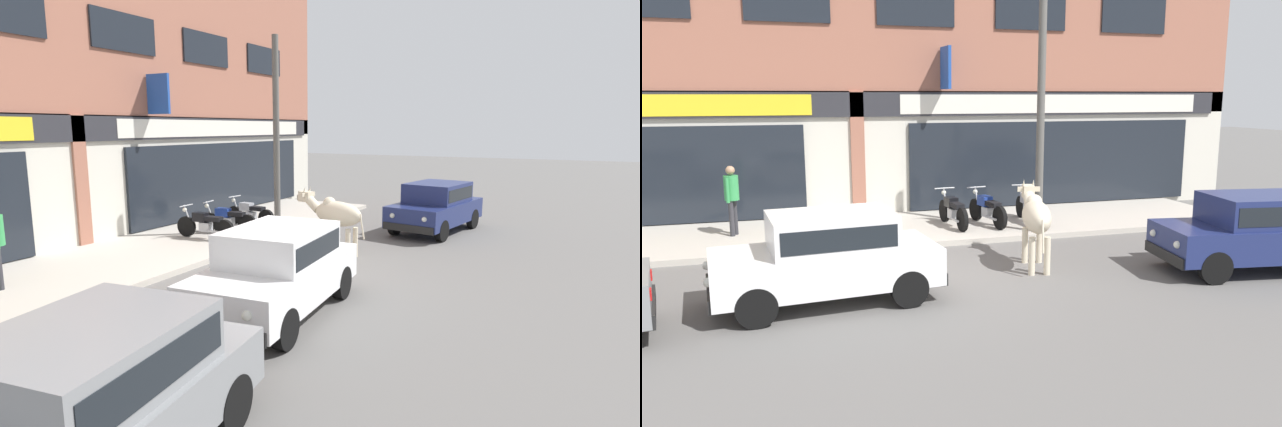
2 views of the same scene
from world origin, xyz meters
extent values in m
plane|color=#605E5B|center=(0.00, 0.00, 0.00)|extent=(90.00, 90.00, 0.00)
cube|color=#B7AFA3|center=(0.00, 4.07, 0.06)|extent=(19.00, 3.74, 0.13)
cube|color=beige|center=(0.00, 6.22, 1.70)|extent=(23.00, 0.55, 3.40)
cube|color=#28282D|center=(0.00, 5.90, 3.05)|extent=(22.08, 0.08, 0.64)
cube|color=#9E604C|center=(0.00, 5.92, 1.70)|extent=(0.36, 0.12, 3.40)
cube|color=black|center=(5.75, 5.89, 1.35)|extent=(8.74, 0.10, 2.40)
cube|color=silver|center=(5.75, 5.87, 3.05)|extent=(9.20, 0.05, 0.52)
cube|color=black|center=(-1.63, 5.91, 5.57)|extent=(2.09, 0.06, 1.00)
cube|color=black|center=(1.63, 5.91, 5.57)|extent=(2.09, 0.06, 1.00)
cube|color=black|center=(4.89, 5.91, 5.57)|extent=(2.09, 0.06, 1.00)
cube|color=black|center=(8.15, 5.91, 5.57)|extent=(2.09, 0.06, 1.00)
cube|color=#1E479E|center=(2.31, 5.49, 4.00)|extent=(0.08, 0.80, 1.10)
ellipsoid|color=beige|center=(2.55, -0.02, 1.02)|extent=(0.85, 1.49, 0.60)
sphere|color=beige|center=(2.62, 0.25, 1.25)|extent=(0.32, 0.32, 0.32)
cylinder|color=beige|center=(2.52, 0.44, 0.36)|extent=(0.12, 0.12, 0.72)
cylinder|color=beige|center=(2.79, 0.37, 0.36)|extent=(0.12, 0.12, 0.72)
cylinder|color=beige|center=(2.30, -0.40, 0.36)|extent=(0.12, 0.12, 0.72)
cylinder|color=beige|center=(2.58, -0.48, 0.36)|extent=(0.12, 0.12, 0.72)
cylinder|color=beige|center=(2.75, 0.77, 1.17)|extent=(0.35, 0.51, 0.43)
cube|color=beige|center=(2.81, 1.03, 1.34)|extent=(0.30, 0.40, 0.26)
cube|color=tan|center=(2.86, 1.20, 1.30)|extent=(0.19, 0.18, 0.14)
cone|color=beige|center=(2.71, 1.01, 1.52)|extent=(0.08, 0.12, 0.19)
cone|color=beige|center=(2.90, 0.96, 1.52)|extent=(0.08, 0.12, 0.19)
cube|color=beige|center=(2.64, 0.99, 1.40)|extent=(0.15, 0.07, 0.10)
cube|color=beige|center=(2.95, 0.91, 1.40)|extent=(0.15, 0.07, 0.10)
cylinder|color=beige|center=(2.36, -0.74, 0.80)|extent=(0.08, 0.17, 0.60)
cylinder|color=black|center=(-2.54, -1.71, 0.30)|extent=(0.61, 0.24, 0.60)
cylinder|color=black|center=(-2.68, -0.28, 0.30)|extent=(0.61, 0.24, 0.60)
cylinder|color=black|center=(-0.25, -1.48, 0.30)|extent=(0.61, 0.24, 0.60)
cylinder|color=black|center=(-0.39, -0.05, 0.30)|extent=(0.61, 0.24, 0.60)
cube|color=white|center=(-1.47, -0.88, 0.60)|extent=(3.64, 1.94, 0.60)
cube|color=white|center=(-1.37, -0.87, 1.18)|extent=(2.03, 1.62, 0.56)
cube|color=black|center=(-1.37, -0.87, 1.18)|extent=(1.88, 1.63, 0.35)
cube|color=black|center=(-3.19, -1.05, 0.38)|extent=(0.27, 1.52, 0.20)
cube|color=black|center=(0.26, -0.71, 0.38)|extent=(0.27, 1.52, 0.20)
sphere|color=silver|center=(-3.17, -1.53, 0.68)|extent=(0.14, 0.14, 0.14)
sphere|color=silver|center=(-3.27, -0.58, 0.68)|extent=(0.14, 0.14, 0.14)
cube|color=red|center=(0.33, -1.20, 0.70)|extent=(0.05, 0.16, 0.14)
cube|color=red|center=(0.23, -0.21, 0.70)|extent=(0.05, 0.16, 0.14)
cylinder|color=black|center=(5.16, -1.88, 0.30)|extent=(0.62, 0.27, 0.60)
cylinder|color=black|center=(5.38, -0.46, 0.30)|extent=(0.62, 0.27, 0.60)
cylinder|color=black|center=(7.66, -0.81, 0.30)|extent=(0.62, 0.27, 0.60)
cube|color=navy|center=(6.41, -1.35, 0.60)|extent=(3.70, 2.12, 0.60)
cube|color=navy|center=(6.51, -1.36, 1.18)|extent=(2.10, 1.72, 0.56)
cube|color=black|center=(6.51, -1.36, 1.18)|extent=(1.95, 1.71, 0.35)
cube|color=black|center=(4.70, -1.08, 0.38)|extent=(0.35, 1.52, 0.20)
sphere|color=silver|center=(4.60, -1.55, 0.68)|extent=(0.14, 0.14, 0.14)
sphere|color=silver|center=(4.74, -0.60, 0.68)|extent=(0.14, 0.14, 0.14)
cube|color=black|center=(-3.95, -1.45, 0.38)|extent=(0.35, 1.52, 0.20)
cube|color=red|center=(-3.85, -1.94, 0.70)|extent=(0.05, 0.16, 0.14)
cube|color=red|center=(-4.00, -0.96, 0.70)|extent=(0.05, 0.16, 0.14)
cylinder|color=black|center=(1.93, 4.30, 0.41)|extent=(0.14, 0.57, 0.56)
cylinder|color=black|center=(2.02, 3.05, 0.41)|extent=(0.14, 0.57, 0.56)
cube|color=#B2B5BA|center=(1.97, 3.65, 0.45)|extent=(0.22, 0.33, 0.24)
cube|color=black|center=(1.96, 3.81, 0.71)|extent=(0.27, 0.42, 0.24)
cube|color=black|center=(1.99, 3.41, 0.69)|extent=(0.26, 0.53, 0.12)
cylinder|color=#B2B5BA|center=(1.93, 4.24, 0.71)|extent=(0.06, 0.27, 0.59)
cylinder|color=#B2B5BA|center=(1.93, 4.28, 0.99)|extent=(0.52, 0.07, 0.03)
sphere|color=silver|center=(1.92, 4.34, 0.87)|extent=(0.12, 0.12, 0.12)
cylinder|color=#B2B5BA|center=(1.89, 3.29, 0.37)|extent=(0.10, 0.48, 0.06)
cylinder|color=black|center=(2.74, 4.22, 0.41)|extent=(0.19, 0.57, 0.56)
cylinder|color=black|center=(2.94, 2.99, 0.41)|extent=(0.19, 0.57, 0.56)
cube|color=#B2B5BA|center=(2.85, 3.59, 0.45)|extent=(0.25, 0.35, 0.24)
cube|color=navy|center=(2.82, 3.75, 0.71)|extent=(0.30, 0.43, 0.24)
cube|color=black|center=(2.88, 3.35, 0.69)|extent=(0.30, 0.55, 0.12)
cylinder|color=#B2B5BA|center=(2.75, 4.17, 0.71)|extent=(0.08, 0.27, 0.59)
cylinder|color=#B2B5BA|center=(2.75, 4.20, 0.99)|extent=(0.52, 0.11, 0.03)
sphere|color=silver|center=(2.74, 4.26, 0.87)|extent=(0.12, 0.12, 0.12)
cylinder|color=#B2B5BA|center=(2.79, 3.21, 0.37)|extent=(0.13, 0.48, 0.06)
cylinder|color=black|center=(4.00, 4.26, 0.41)|extent=(0.14, 0.57, 0.56)
cylinder|color=black|center=(3.90, 3.02, 0.41)|extent=(0.14, 0.57, 0.56)
cube|color=#B2B5BA|center=(3.95, 3.62, 0.45)|extent=(0.22, 0.33, 0.24)
cube|color=#A8AAB2|center=(3.96, 3.78, 0.71)|extent=(0.27, 0.42, 0.24)
cube|color=black|center=(3.93, 3.38, 0.69)|extent=(0.26, 0.54, 0.12)
cylinder|color=#B2B5BA|center=(4.00, 4.20, 0.71)|extent=(0.06, 0.27, 0.59)
cylinder|color=#B2B5BA|center=(4.00, 4.24, 0.99)|extent=(0.52, 0.07, 0.03)
sphere|color=silver|center=(4.01, 4.30, 0.87)|extent=(0.12, 0.12, 0.12)
cylinder|color=#B2B5BA|center=(3.81, 3.27, 0.37)|extent=(0.10, 0.48, 0.06)
cylinder|color=#2D2D33|center=(-3.08, 4.26, 0.54)|extent=(0.11, 0.11, 0.82)
cylinder|color=#2D2D33|center=(-3.14, 4.09, 0.54)|extent=(0.11, 0.11, 0.82)
cylinder|color=#33934C|center=(-3.11, 4.18, 1.23)|extent=(0.32, 0.32, 0.56)
cylinder|color=#33934C|center=(-3.04, 4.37, 1.20)|extent=(0.08, 0.08, 0.56)
cylinder|color=#33934C|center=(-3.19, 3.98, 1.20)|extent=(0.08, 0.08, 0.56)
sphere|color=tan|center=(-3.11, 4.18, 1.63)|extent=(0.20, 0.20, 0.20)
cylinder|color=#595651|center=(3.72, 2.50, 2.84)|extent=(0.18, 0.18, 5.43)
camera|label=1|loc=(-8.11, -5.28, 3.08)|focal=28.00mm
camera|label=2|loc=(-2.23, -10.70, 3.28)|focal=35.00mm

